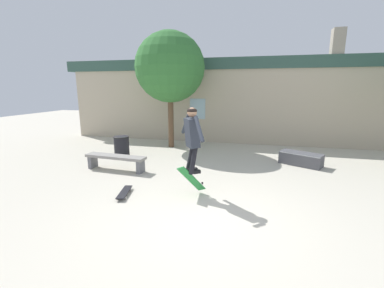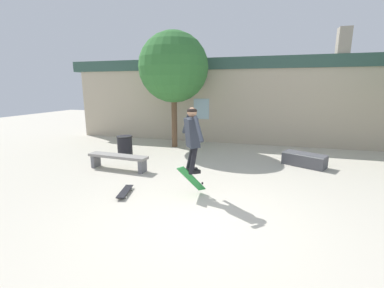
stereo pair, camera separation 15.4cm
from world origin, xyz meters
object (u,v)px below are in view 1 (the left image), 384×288
Objects in this scene: park_bench at (116,159)px; skater at (192,135)px; tree_left at (170,68)px; skateboard_resting at (124,192)px; trash_bin at (122,146)px; skateboard_flipping at (191,179)px; skate_ledge at (301,159)px.

park_bench is 1.32× the size of skater.
tree_left reaches higher than skateboard_resting.
skateboard_flipping reaches higher than trash_bin.
skater is at bearing -21.23° from park_bench.
park_bench is 2.44× the size of skateboard_resting.
skateboard_flipping is at bearing -104.58° from skate_ledge.
trash_bin is 4.40m from skater.
skateboard_flipping is (2.03, -4.63, -2.79)m from tree_left.
trash_bin is at bearing 104.79° from skater.
skate_ledge is at bearing 3.91° from trash_bin.
skate_ledge is 1.94× the size of skateboard_flipping.
tree_left is 5.81× the size of skateboard_resting.
trash_bin reaches higher than park_bench.
tree_left is 3.35× the size of skate_ledge.
trash_bin is 1.04× the size of skateboard_flipping.
skater reaches higher than skateboard_resting.
skateboard_flipping is (3.27, -2.75, 0.02)m from trash_bin.
skate_ledge is 5.56m from skateboard_resting.
tree_left is at bearing 83.81° from park_bench.
skateboard_flipping reaches higher than skate_ledge.
trash_bin is at bearing -149.06° from skate_ledge.
skateboard_flipping is 1.58m from skateboard_resting.
tree_left is 5.90m from skateboard_resting.
trash_bin is 0.50× the size of skater.
skate_ledge is at bearing -16.90° from tree_left.
skateboard_flipping is at bearing -89.94° from skateboard_resting.
tree_left is 6.49× the size of skateboard_flipping.
skate_ledge is at bearing -63.74° from skateboard_resting.
skate_ledge is at bearing 8.07° from skateboard_flipping.
tree_left is 4.46m from park_bench.
park_bench is 1.98m from skateboard_resting.
skate_ledge reaches higher than skateboard_resting.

